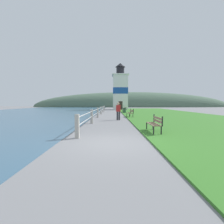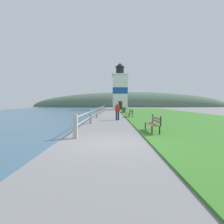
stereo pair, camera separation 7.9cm
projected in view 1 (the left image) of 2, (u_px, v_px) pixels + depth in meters
ground_plane at (111, 143)px, 6.86m from camera, size 160.00×160.00×0.00m
grass_verge at (167, 114)px, 23.98m from camera, size 12.00×51.46×0.06m
water_strip at (10, 114)px, 24.02m from camera, size 24.00×82.34×0.01m
seawall_railing at (100, 111)px, 21.90m from camera, size 0.18×28.34×1.09m
park_bench_near at (155, 123)px, 9.27m from camera, size 0.48×1.71×0.94m
park_bench_midway at (131, 112)px, 19.46m from camera, size 0.63×1.68×0.94m
park_bench_far at (125, 109)px, 29.29m from camera, size 0.56×1.93×0.94m
lighthouse at (121, 90)px, 42.32m from camera, size 4.00×4.00×11.21m
person_strolling at (119, 111)px, 16.14m from camera, size 0.41×0.24×1.64m
trash_bin at (125, 110)px, 27.23m from camera, size 0.54×0.54×0.84m
distant_hillside at (132, 107)px, 71.07m from camera, size 80.00×16.00×12.00m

